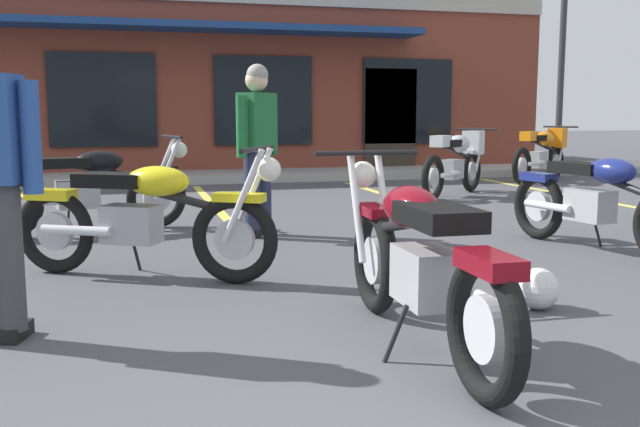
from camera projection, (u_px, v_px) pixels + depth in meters
ground_plane at (282, 277)px, 5.31m from camera, size 80.00×80.00×0.00m
sidewalk_kerb at (190, 176)px, 13.06m from camera, size 22.00×1.80×0.14m
brick_storefront_building at (174, 88)px, 16.40m from camera, size 14.86×7.17×3.56m
painted_stall_lines at (213, 204)px, 9.62m from camera, size 10.61×4.80×0.01m
motorcycle_foreground_classic at (419, 260)px, 3.65m from camera, size 0.66×2.11×0.98m
motorcycle_red_sportbike at (457, 160)px, 10.57m from camera, size 1.71×1.59×0.98m
motorcycle_black_cruiser at (144, 216)px, 5.21m from camera, size 1.91×1.28×0.98m
motorcycle_silver_naked at (599, 200)px, 6.21m from camera, size 0.80×2.09×0.98m
motorcycle_blue_standard at (88, 188)px, 7.21m from camera, size 2.08×0.88×0.98m
motorcycle_green_cafe_racer at (542, 152)px, 12.80m from camera, size 1.82×1.43×0.98m
person_in_black_shirt at (257, 140)px, 6.96m from camera, size 0.50×0.49×1.68m
helmet_on_pavement at (538, 289)px, 4.43m from camera, size 0.26×0.26×0.26m
parking_lot_lamp_post at (568, 6)px, 13.22m from camera, size 0.24×0.76×4.88m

